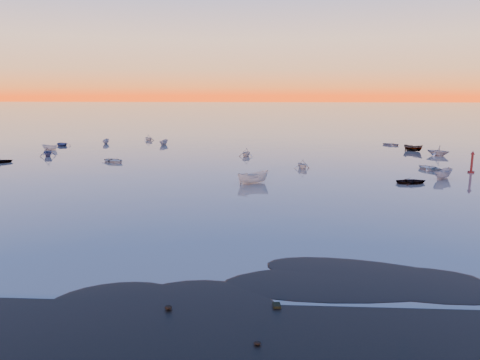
{
  "coord_description": "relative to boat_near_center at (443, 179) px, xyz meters",
  "views": [
    {
      "loc": [
        1.91,
        -28.01,
        12.26
      ],
      "look_at": [
        -1.29,
        28.0,
        1.24
      ],
      "focal_mm": 35.0,
      "sensor_mm": 36.0,
      "label": 1
    }
  ],
  "objects": [
    {
      "name": "channel_marker",
      "position": [
        5.99,
        5.26,
        1.32
      ],
      "size": [
        0.94,
        0.94,
        3.34
      ],
      "color": "#410E0E",
      "rests_on": "ground"
    },
    {
      "name": "mud_lobes",
      "position": [
        -26.22,
        -37.68,
        0.01
      ],
      "size": [
        140.0,
        6.0,
        0.07
      ],
      "primitive_type": null,
      "color": "black",
      "rests_on": "ground"
    },
    {
      "name": "ground",
      "position": [
        -26.22,
        63.32,
        0.0
      ],
      "size": [
        600.0,
        600.0,
        0.0
      ],
      "primitive_type": "plane",
      "color": "#645C53",
      "rests_on": "ground"
    },
    {
      "name": "moored_fleet",
      "position": [
        -26.22,
        16.32,
        0.0
      ],
      "size": [
        124.0,
        58.0,
        1.2
      ],
      "primitive_type": null,
      "color": "#BABAB5",
      "rests_on": "ground"
    },
    {
      "name": "boat_near_right",
      "position": [
        -18.69,
        7.5,
        0.0
      ],
      "size": [
        3.47,
        2.39,
        1.11
      ],
      "primitive_type": "imported",
      "rotation": [
        0.0,
        0.0,
        3.48
      ],
      "color": "#BABAB5",
      "rests_on": "ground"
    },
    {
      "name": "boat_near_center",
      "position": [
        0.0,
        0.0,
        0.0
      ],
      "size": [
        4.0,
        4.02,
        1.38
      ],
      "primitive_type": "imported",
      "rotation": [
        0.0,
        0.0,
        2.35
      ],
      "color": "gray",
      "rests_on": "ground"
    }
  ]
}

